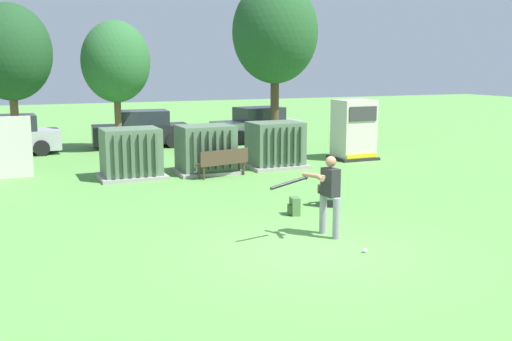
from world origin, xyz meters
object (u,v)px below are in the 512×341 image
(sports_ball, at_px, (365,250))
(seated_spectator, at_px, (328,192))
(park_bench, at_px, (223,161))
(transformer_mid_west, at_px, (206,150))
(transformer_mid_east, at_px, (275,145))
(generator_enclosure, at_px, (354,130))
(parked_car_leftmost, at_px, (6,137))
(parked_car_left_of_center, at_px, (142,130))
(backpack, at_px, (294,207))
(transformer_west, at_px, (131,154))
(parked_car_right_of_center, at_px, (257,125))
(batter, at_px, (328,192))

(sports_ball, bearing_deg, seated_spectator, 70.71)
(park_bench, bearing_deg, transformer_mid_west, 105.31)
(transformer_mid_east, relative_size, park_bench, 1.14)
(generator_enclosure, xyz_separation_m, seated_spectator, (-4.83, -6.40, -0.76))
(parked_car_leftmost, relative_size, parked_car_left_of_center, 0.97)
(backpack, bearing_deg, transformer_mid_east, 68.86)
(seated_spectator, bearing_deg, sports_ball, -109.29)
(transformer_west, relative_size, transformer_mid_west, 1.00)
(sports_ball, xyz_separation_m, parked_car_right_of_center, (4.88, 16.68, 0.71))
(park_bench, distance_m, backpack, 5.37)
(batter, xyz_separation_m, parked_car_right_of_center, (5.00, 15.41, -0.22))
(transformer_mid_west, distance_m, generator_enclosure, 6.27)
(backpack, bearing_deg, transformer_west, 112.71)
(transformer_mid_east, distance_m, backpack, 6.91)
(sports_ball, bearing_deg, generator_enclosure, 58.78)
(batter, bearing_deg, transformer_mid_west, 89.88)
(transformer_west, distance_m, backpack, 6.95)
(seated_spectator, bearing_deg, parked_car_right_of_center, 74.56)
(transformer_west, height_order, generator_enclosure, generator_enclosure)
(transformer_west, relative_size, transformer_mid_east, 1.00)
(generator_enclosure, distance_m, park_bench, 6.20)
(seated_spectator, height_order, backpack, seated_spectator)
(generator_enclosure, xyz_separation_m, backpack, (-6.07, -6.93, -0.92))
(sports_ball, height_order, parked_car_left_of_center, parked_car_left_of_center)
(transformer_mid_east, bearing_deg, parked_car_leftmost, 141.77)
(park_bench, xyz_separation_m, sports_ball, (-0.17, -8.54, -0.49))
(park_bench, relative_size, sports_ball, 20.49)
(transformer_mid_west, xyz_separation_m, transformer_mid_east, (2.64, 0.09, 0.00))
(batter, height_order, parked_car_left_of_center, batter)
(transformer_west, xyz_separation_m, parked_car_left_of_center, (1.95, 7.28, -0.04))
(parked_car_leftmost, bearing_deg, backpack, -64.66)
(transformer_west, bearing_deg, seated_spectator, -56.26)
(transformer_mid_east, xyz_separation_m, parked_car_leftmost, (-8.81, 6.94, -0.04))
(transformer_mid_east, bearing_deg, transformer_west, -179.68)
(seated_spectator, xyz_separation_m, backpack, (-1.24, -0.53, -0.16))
(backpack, height_order, parked_car_right_of_center, parked_car_right_of_center)
(seated_spectator, xyz_separation_m, parked_car_leftmost, (-7.57, 12.83, 0.38))
(sports_ball, relative_size, parked_car_leftmost, 0.02)
(batter, xyz_separation_m, backpack, (0.18, 1.91, -0.76))
(transformer_mid_east, distance_m, park_bench, 2.62)
(transformer_mid_east, height_order, batter, batter)
(park_bench, bearing_deg, parked_car_right_of_center, 59.92)
(transformer_mid_east, distance_m, sports_ball, 9.97)
(transformer_mid_east, height_order, backpack, transformer_mid_east)
(generator_enclosure, bearing_deg, park_bench, -165.25)
(transformer_mid_east, distance_m, parked_car_leftmost, 11.22)
(transformer_mid_east, height_order, parked_car_left_of_center, same)
(generator_enclosure, bearing_deg, transformer_mid_east, -171.97)
(seated_spectator, distance_m, parked_car_leftmost, 14.90)
(backpack, bearing_deg, sports_ball, -91.06)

